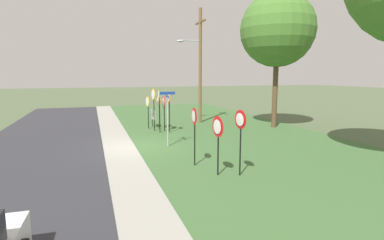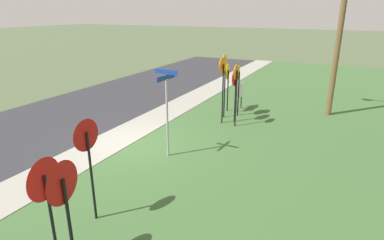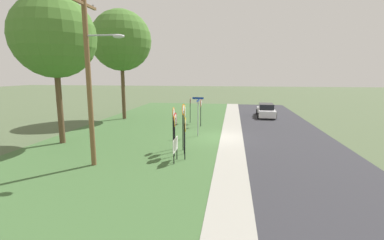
# 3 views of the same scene
# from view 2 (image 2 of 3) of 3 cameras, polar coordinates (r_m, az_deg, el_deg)

# --- Properties ---
(ground_plane) EXTENTS (160.00, 160.00, 0.00)m
(ground_plane) POSITION_cam_2_polar(r_m,az_deg,el_deg) (11.86, -10.56, -4.32)
(ground_plane) COLOR #4C5B3D
(road_asphalt) EXTENTS (44.00, 6.40, 0.01)m
(road_asphalt) POSITION_cam_2_polar(r_m,az_deg,el_deg) (15.11, -25.35, -0.75)
(road_asphalt) COLOR #2D2D33
(road_asphalt) RESTS_ON ground_plane
(sidewalk_strip) EXTENTS (44.00, 1.60, 0.06)m
(sidewalk_strip) POSITION_cam_2_polar(r_m,az_deg,el_deg) (12.32, -13.56, -3.49)
(sidewalk_strip) COLOR #99968C
(sidewalk_strip) RESTS_ON ground_plane
(grass_median) EXTENTS (44.00, 12.00, 0.04)m
(grass_median) POSITION_cam_2_polar(r_m,az_deg,el_deg) (9.80, 19.41, -10.23)
(grass_median) COLOR #3D6033
(grass_median) RESTS_ON ground_plane
(stop_sign_near_left) EXTENTS (0.61, 0.14, 2.28)m
(stop_sign_near_left) POSITION_cam_2_polar(r_m,az_deg,el_deg) (14.48, 8.23, 6.96)
(stop_sign_near_left) COLOR black
(stop_sign_near_left) RESTS_ON grass_median
(stop_sign_near_right) EXTENTS (0.66, 0.11, 2.79)m
(stop_sign_near_right) POSITION_cam_2_polar(r_m,az_deg,el_deg) (13.30, 5.45, 7.64)
(stop_sign_near_right) COLOR black
(stop_sign_near_right) RESTS_ON grass_median
(stop_sign_far_left) EXTENTS (0.73, 0.13, 2.26)m
(stop_sign_far_left) POSITION_cam_2_polar(r_m,az_deg,el_deg) (15.14, 6.33, 7.59)
(stop_sign_far_left) COLOR black
(stop_sign_far_left) RESTS_ON grass_median
(stop_sign_far_center) EXTENTS (0.61, 0.10, 2.56)m
(stop_sign_far_center) POSITION_cam_2_polar(r_m,az_deg,el_deg) (13.03, 7.81, 6.51)
(stop_sign_far_center) COLOR black
(stop_sign_far_center) RESTS_ON grass_median
(stop_sign_far_right) EXTENTS (0.76, 0.09, 2.33)m
(stop_sign_far_right) POSITION_cam_2_polar(r_m,az_deg,el_deg) (13.62, 7.65, 6.53)
(stop_sign_far_right) COLOR black
(stop_sign_far_right) RESTS_ON grass_median
(stop_sign_center_tall) EXTENTS (0.75, 0.12, 2.82)m
(stop_sign_center_tall) POSITION_cam_2_polar(r_m,az_deg,el_deg) (14.07, 5.77, 8.52)
(stop_sign_center_tall) COLOR black
(stop_sign_center_tall) RESTS_ON grass_median
(yield_sign_near_left) EXTENTS (0.78, 0.13, 2.23)m
(yield_sign_near_left) POSITION_cam_2_polar(r_m,az_deg,el_deg) (6.20, -24.52, -11.04)
(yield_sign_near_left) COLOR black
(yield_sign_near_left) RESTS_ON grass_median
(yield_sign_near_right) EXTENTS (0.70, 0.13, 2.46)m
(yield_sign_near_right) POSITION_cam_2_polar(r_m,az_deg,el_deg) (5.43, -21.66, -12.87)
(yield_sign_near_right) COLOR black
(yield_sign_near_right) RESTS_ON grass_median
(yield_sign_far_left) EXTENTS (0.71, 0.10, 2.41)m
(yield_sign_far_left) POSITION_cam_2_polar(r_m,az_deg,el_deg) (7.28, -18.07, -4.49)
(yield_sign_far_left) COLOR black
(yield_sign_far_left) RESTS_ON grass_median
(street_name_post) EXTENTS (0.96, 0.82, 2.86)m
(street_name_post) POSITION_cam_2_polar(r_m,az_deg,el_deg) (10.18, -4.47, 2.50)
(street_name_post) COLOR #9EA0A8
(street_name_post) RESTS_ON grass_median
(utility_pole) EXTENTS (2.10, 2.01, 8.73)m
(utility_pole) POSITION_cam_2_polar(r_m,az_deg,el_deg) (15.50, 24.75, 17.78)
(utility_pole) COLOR brown
(utility_pole) RESTS_ON grass_median
(notice_board) EXTENTS (1.10, 0.05, 1.25)m
(notice_board) POSITION_cam_2_polar(r_m,az_deg,el_deg) (15.56, 8.34, 4.79)
(notice_board) COLOR black
(notice_board) RESTS_ON grass_median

